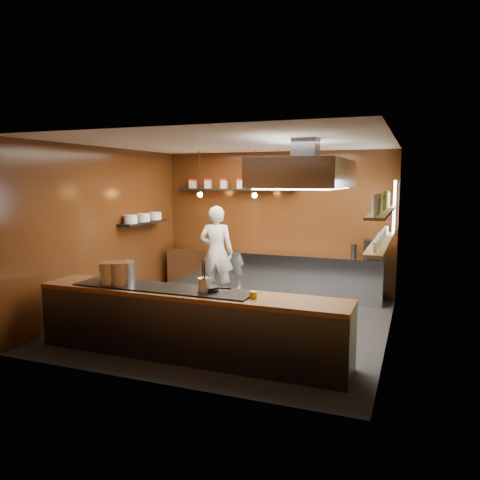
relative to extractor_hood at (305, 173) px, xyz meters
The scene contains 26 objects.
floor 2.85m from the extractor_hood, 162.90° to the left, with size 5.00×5.00×0.00m, color black.
back_wall 3.33m from the extractor_hood, 114.15° to the left, with size 5.00×5.00×0.00m, color #391D0A.
left_wall 3.95m from the extractor_hood, behind, with size 5.00×5.00×0.00m, color #391D0A.
right_wall 1.62m from the extractor_hood, 18.43° to the left, with size 5.00×5.00×0.00m, color brown.
ceiling 1.45m from the extractor_hood, 162.90° to the left, with size 5.00×5.00×0.00m, color silver.
window_pane 2.47m from the extractor_hood, 61.29° to the left, with size 1.00×1.00×0.00m, color white.
prep_counter 3.54m from the extractor_hood, 116.83° to the left, with size 4.60×0.65×0.90m, color silver.
pass_counter 2.70m from the extractor_hood, 137.38° to the right, with size 4.40×0.72×0.94m.
tin_shelf 3.54m from the extractor_hood, 128.56° to the left, with size 2.60×0.26×0.04m, color black.
plate_shelf 4.02m from the extractor_hood, 158.96° to the left, with size 0.30×1.40×0.04m, color black.
bottle_shelf_upper 1.38m from the extractor_hood, 33.94° to the left, with size 0.26×2.80×0.04m, color olive.
bottle_shelf_lower 1.64m from the extractor_hood, 33.94° to the left, with size 0.26×2.80×0.04m, color olive.
extractor_hood is the anchor object (origin of this frame).
pendant_left 3.44m from the extractor_hood, 142.13° to the left, with size 0.10×0.10×0.95m.
pendant_right 2.60m from the extractor_hood, 125.54° to the left, with size 0.10×0.10×0.95m.
storage_tins 3.44m from the extractor_hood, 126.60° to the left, with size 2.43×0.13×0.22m.
plate_stacks 3.99m from the extractor_hood, 158.96° to the left, with size 0.26×1.16×0.16m.
bottles 1.33m from the extractor_hood, 33.94° to the left, with size 0.06×2.66×0.24m.
wine_glasses 1.59m from the extractor_hood, 33.94° to the left, with size 0.07×2.37×0.13m.
stockpot_large 3.13m from the extractor_hood, 152.93° to the right, with size 0.32×0.32×0.31m, color silver.
stockpot_small 2.97m from the extractor_hood, 151.41° to the right, with size 0.35×0.35×0.33m, color silver.
utensil_crock 2.20m from the extractor_hood, 128.67° to the right, with size 0.16×0.16×0.20m, color silver.
frying_pan 2.18m from the extractor_hood, 129.82° to the right, with size 0.44×0.27×0.07m.
butter_jar 2.02m from the extractor_hood, 105.47° to the right, with size 0.10×0.10×0.09m, color yellow.
espresso_machine 3.03m from the extractor_hood, 72.58° to the left, with size 0.36×0.34×0.36m, color black.
chef 3.31m from the extractor_hood, 140.02° to the left, with size 0.69×0.45×1.89m, color white.
Camera 1 is at (2.86, -7.11, 2.41)m, focal length 35.00 mm.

